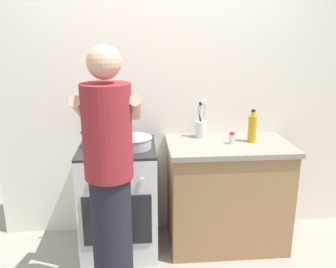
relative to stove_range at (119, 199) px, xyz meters
The scene contains 10 objects.
ground 0.59m from the stove_range, 22.87° to the right, with size 6.00×6.00×0.00m, color gray.
back_wall 1.03m from the stove_range, 32.64° to the left, with size 3.20×0.10×2.50m.
countertop 0.90m from the stove_range, ahead, with size 1.00×0.60×0.90m.
stove_range is the anchor object (origin of this frame).
pot 0.53m from the stove_range, behind, with size 0.27×0.20×0.12m.
mixing_bowl 0.52m from the stove_range, 18.36° to the right, with size 0.27×0.27×0.09m.
utensil_crock 0.91m from the stove_range, 15.62° to the left, with size 0.10×0.10×0.33m.
spice_bottle 1.04m from the stove_range, ahead, with size 0.04×0.04×0.09m.
oil_bottle 1.23m from the stove_range, ahead, with size 0.07×0.07×0.27m.
person 0.73m from the stove_range, 91.33° to the right, with size 0.41×0.50×1.70m.
Camera 1 is at (-0.17, -2.51, 1.76)m, focal length 37.76 mm.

